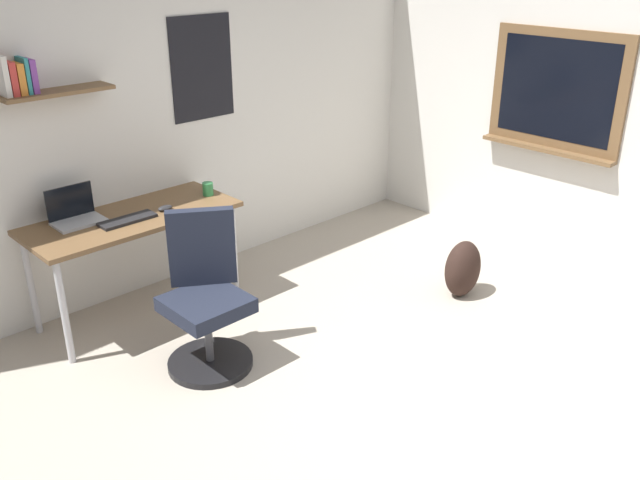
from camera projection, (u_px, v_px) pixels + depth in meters
name	position (u px, v px, depth m)	size (l,w,h in m)	color
ground_plane	(426.00, 412.00, 3.78)	(5.20, 5.20, 0.00)	#ADA393
wall_back	(166.00, 107.00, 4.87)	(5.00, 0.30, 2.60)	silver
desk	(133.00, 226.00, 4.52)	(1.39, 0.61, 0.73)	brown
office_chair	(206.00, 302.00, 4.08)	(0.56, 0.57, 0.95)	black
laptop	(75.00, 214.00, 4.37)	(0.31, 0.21, 0.23)	#ADAFB5
keyboard	(128.00, 220.00, 4.39)	(0.37, 0.13, 0.02)	black
computer_mouse	(165.00, 208.00, 4.57)	(0.10, 0.06, 0.03)	#262628
coffee_mug	(208.00, 189.00, 4.83)	(0.08, 0.08, 0.09)	#338C4C
backpack	(463.00, 269.00, 4.94)	(0.32, 0.22, 0.43)	black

